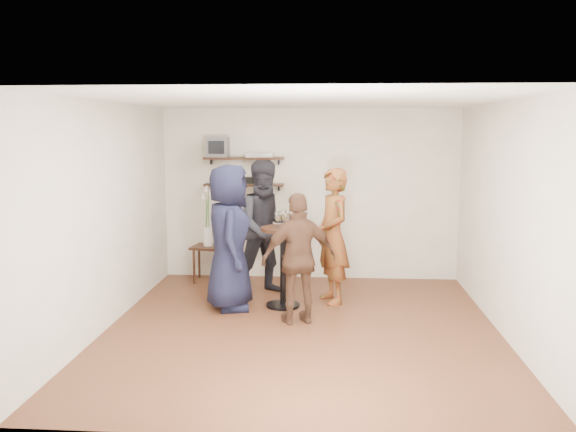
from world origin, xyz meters
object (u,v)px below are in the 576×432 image
object	(u,v)px
dvd_deck	(260,155)
person_dark	(267,228)
crt_monitor	(218,147)
radio	(253,180)
side_table	(208,252)
drinks_table	(283,256)
person_navy	(229,237)
person_plaid	(333,236)
person_brown	(299,259)

from	to	relation	value
dvd_deck	person_dark	world-z (taller)	dvd_deck
crt_monitor	dvd_deck	xyz separation A→B (m)	(0.63, 0.00, -0.12)
crt_monitor	radio	world-z (taller)	crt_monitor
person_dark	side_table	bearing A→B (deg)	123.52
crt_monitor	drinks_table	world-z (taller)	crt_monitor
side_table	person_navy	world-z (taller)	person_navy
dvd_deck	person_plaid	size ratio (longest dim) A/B	0.22
crt_monitor	person_dark	world-z (taller)	crt_monitor
side_table	person_plaid	bearing A→B (deg)	-27.99
crt_monitor	dvd_deck	bearing A→B (deg)	0.00
dvd_deck	person_dark	size ratio (longest dim) A/B	0.21
dvd_deck	side_table	size ratio (longest dim) A/B	0.74
person_plaid	person_dark	distance (m)	0.98
crt_monitor	person_plaid	size ratio (longest dim) A/B	0.18
radio	person_dark	world-z (taller)	person_dark
radio	person_navy	bearing A→B (deg)	-93.62
person_dark	radio	bearing A→B (deg)	86.22
person_brown	person_dark	bearing A→B (deg)	-88.67
radio	person_dark	xyz separation A→B (m)	(0.30, -0.85, -0.58)
person_dark	dvd_deck	bearing A→B (deg)	79.57
side_table	person_navy	size ratio (longest dim) A/B	0.29
dvd_deck	radio	bearing A→B (deg)	180.00
side_table	person_brown	bearing A→B (deg)	-52.13
crt_monitor	person_navy	bearing A→B (deg)	-75.23
dvd_deck	person_navy	size ratio (longest dim) A/B	0.22
side_table	person_plaid	xyz separation A→B (m)	(1.87, -1.00, 0.44)
dvd_deck	person_navy	distance (m)	1.89
crt_monitor	person_brown	distance (m)	2.80
crt_monitor	person_brown	xyz separation A→B (m)	(1.35, -2.12, -1.24)
person_plaid	radio	bearing A→B (deg)	-157.58
crt_monitor	person_navy	xyz separation A→B (m)	(0.42, -1.61, -1.09)
drinks_table	person_navy	bearing A→B (deg)	-169.13
radio	side_table	bearing A→B (deg)	-161.76
crt_monitor	dvd_deck	world-z (taller)	crt_monitor
radio	person_dark	size ratio (longest dim) A/B	0.12
radio	side_table	world-z (taller)	radio
crt_monitor	dvd_deck	distance (m)	0.64
person_dark	drinks_table	bearing A→B (deg)	-90.00
dvd_deck	side_table	distance (m)	1.65
person_plaid	person_navy	distance (m)	1.37
dvd_deck	person_brown	xyz separation A→B (m)	(0.71, -2.12, -1.12)
radio	person_navy	size ratio (longest dim) A/B	0.12
person_dark	person_navy	xyz separation A→B (m)	(-0.40, -0.76, -0.01)
person_navy	person_brown	xyz separation A→B (m)	(0.92, -0.51, -0.15)
radio	person_navy	xyz separation A→B (m)	(-0.10, -1.61, -0.59)
person_plaid	drinks_table	bearing A→B (deg)	-90.00
drinks_table	person_plaid	world-z (taller)	person_plaid
person_navy	crt_monitor	bearing A→B (deg)	3.90
crt_monitor	drinks_table	size ratio (longest dim) A/B	0.31
dvd_deck	side_table	bearing A→B (deg)	-164.16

